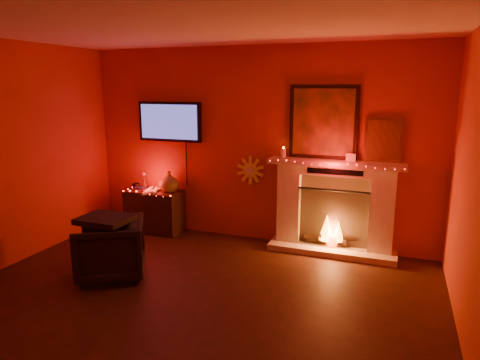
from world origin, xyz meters
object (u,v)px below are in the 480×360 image
(sunburst_clock, at_px, (250,170))
(armchair, at_px, (110,249))
(tv, at_px, (170,122))
(fireplace, at_px, (334,198))
(console_table, at_px, (156,207))

(sunburst_clock, relative_size, armchair, 0.54)
(tv, bearing_deg, fireplace, -1.50)
(tv, distance_m, sunburst_clock, 1.41)
(tv, distance_m, console_table, 1.30)
(fireplace, distance_m, sunburst_clock, 1.23)
(console_table, distance_m, armchair, 1.61)
(sunburst_clock, distance_m, armchair, 2.19)
(fireplace, distance_m, armchair, 2.86)
(fireplace, xyz_separation_m, sunburst_clock, (-1.19, 0.09, 0.28))
(fireplace, bearing_deg, console_table, -177.23)
(console_table, bearing_deg, tv, 46.41)
(fireplace, bearing_deg, sunburst_clock, 175.63)
(fireplace, height_order, armchair, fireplace)
(fireplace, bearing_deg, tv, 178.50)
(fireplace, height_order, tv, fireplace)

